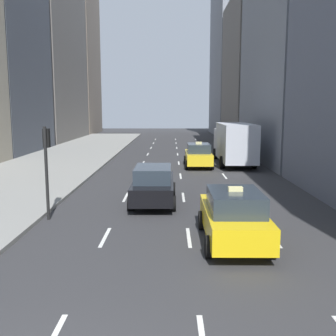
{
  "coord_description": "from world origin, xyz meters",
  "views": [
    {
      "loc": [
        2.01,
        -4.62,
        4.27
      ],
      "look_at": [
        1.85,
        14.59,
        1.35
      ],
      "focal_mm": 42.0,
      "sensor_mm": 36.0,
      "label": 1
    }
  ],
  "objects_px": {
    "sedan_black_near": "(153,184)",
    "box_truck": "(234,142)",
    "taxi_second": "(198,155)",
    "traffic_light_pole": "(47,158)",
    "taxi_lead": "(234,216)"
  },
  "relations": [
    {
      "from": "sedan_black_near",
      "to": "traffic_light_pole",
      "type": "height_order",
      "value": "traffic_light_pole"
    },
    {
      "from": "sedan_black_near",
      "to": "box_truck",
      "type": "height_order",
      "value": "box_truck"
    },
    {
      "from": "sedan_black_near",
      "to": "box_truck",
      "type": "xyz_separation_m",
      "value": [
        5.6,
        12.6,
        0.84
      ]
    },
    {
      "from": "taxi_second",
      "to": "taxi_lead",
      "type": "bearing_deg",
      "value": -90.0
    },
    {
      "from": "traffic_light_pole",
      "to": "sedan_black_near",
      "type": "bearing_deg",
      "value": 33.6
    },
    {
      "from": "taxi_lead",
      "to": "taxi_second",
      "type": "distance_m",
      "value": 16.49
    },
    {
      "from": "taxi_lead",
      "to": "sedan_black_near",
      "type": "bearing_deg",
      "value": 117.72
    },
    {
      "from": "traffic_light_pole",
      "to": "taxi_lead",
      "type": "bearing_deg",
      "value": -21.83
    },
    {
      "from": "box_truck",
      "to": "taxi_second",
      "type": "bearing_deg",
      "value": -152.76
    },
    {
      "from": "sedan_black_near",
      "to": "taxi_lead",
      "type": "bearing_deg",
      "value": -62.28
    },
    {
      "from": "taxi_second",
      "to": "traffic_light_pole",
      "type": "bearing_deg",
      "value": -116.09
    },
    {
      "from": "taxi_second",
      "to": "traffic_light_pole",
      "type": "xyz_separation_m",
      "value": [
        -6.75,
        -13.78,
        1.53
      ]
    },
    {
      "from": "box_truck",
      "to": "sedan_black_near",
      "type": "bearing_deg",
      "value": -113.96
    },
    {
      "from": "taxi_second",
      "to": "box_truck",
      "type": "relative_size",
      "value": 0.52
    },
    {
      "from": "sedan_black_near",
      "to": "box_truck",
      "type": "bearing_deg",
      "value": 66.04
    }
  ]
}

